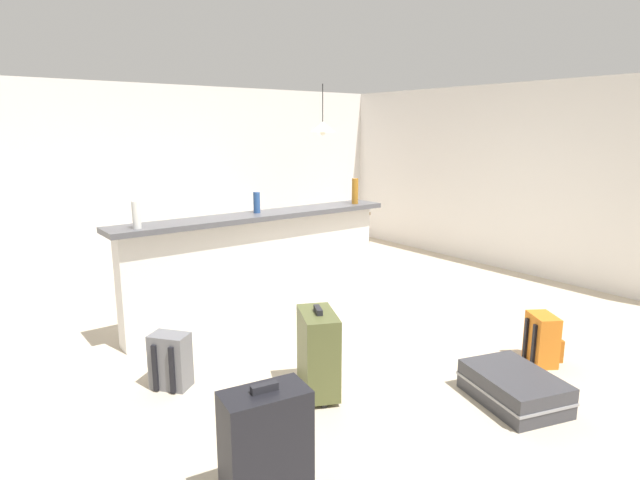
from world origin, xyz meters
TOP-DOWN VIEW (x-y plane):
  - ground_plane at (0.00, 0.00)m, footprint 13.00×13.00m
  - wall_back at (0.00, 3.05)m, footprint 6.60×0.10m
  - wall_right at (3.05, 0.30)m, footprint 0.10×6.00m
  - partition_half_wall at (-0.69, 0.33)m, footprint 2.80×0.20m
  - bar_countertop at (-0.69, 0.33)m, footprint 2.96×0.40m
  - bottle_white at (-1.91, 0.25)m, footprint 0.07×0.07m
  - bottle_blue at (-0.68, 0.38)m, footprint 0.07×0.07m
  - bottle_amber at (0.52, 0.27)m, footprint 0.07×0.07m
  - dining_table at (1.20, 1.74)m, footprint 1.10×0.80m
  - dining_chair_near_partition at (1.15, 1.20)m, footprint 0.42×0.42m
  - pendant_lamp at (1.15, 1.69)m, footprint 0.34×0.34m
  - suitcase_flat_charcoal at (-0.14, -2.24)m, footprint 0.67×0.89m
  - suitcase_upright_olive at (-1.18, -1.31)m, footprint 0.40×0.50m
  - backpack_orange at (0.61, -2.01)m, footprint 0.33×0.33m
  - backpack_grey at (-1.99, -0.54)m, footprint 0.34×0.34m
  - suitcase_upright_black at (-2.08, -2.06)m, footprint 0.47×0.30m

SIDE VIEW (x-z plane):
  - ground_plane at x=0.00m, z-range -0.05..0.00m
  - suitcase_flat_charcoal at x=-0.14m, z-range 0.00..0.22m
  - backpack_orange at x=0.61m, z-range -0.01..0.41m
  - backpack_grey at x=-1.99m, z-range -0.01..0.41m
  - suitcase_upright_olive at x=-1.18m, z-range 0.00..0.67m
  - suitcase_upright_black at x=-2.08m, z-range 0.00..0.67m
  - dining_chair_near_partition at x=1.15m, z-range 0.05..0.98m
  - partition_half_wall at x=-0.69m, z-range 0.00..1.04m
  - dining_table at x=1.20m, z-range 0.28..1.02m
  - bar_countertop at x=-0.69m, z-range 1.04..1.09m
  - bottle_blue at x=-0.68m, z-range 1.09..1.29m
  - bottle_white at x=-1.91m, z-range 1.09..1.32m
  - bottle_amber at x=0.52m, z-range 1.09..1.37m
  - wall_back at x=0.00m, z-range 0.00..2.50m
  - wall_right at x=3.05m, z-range 0.00..2.50m
  - pendant_lamp at x=1.15m, z-range 1.59..2.27m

